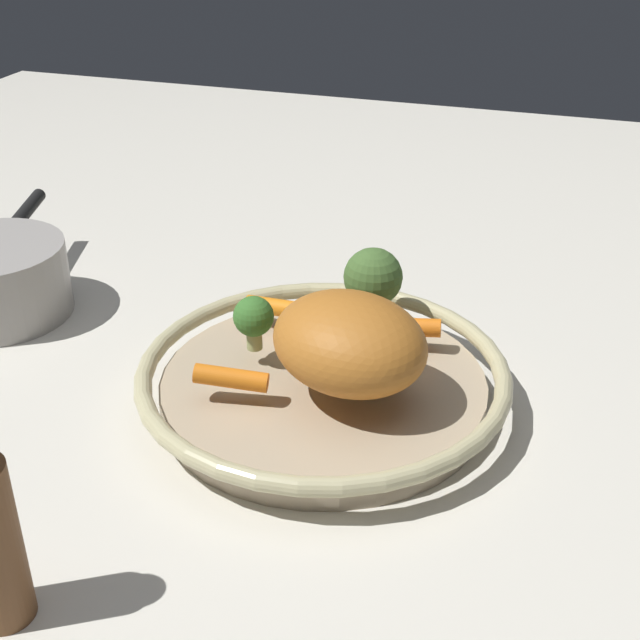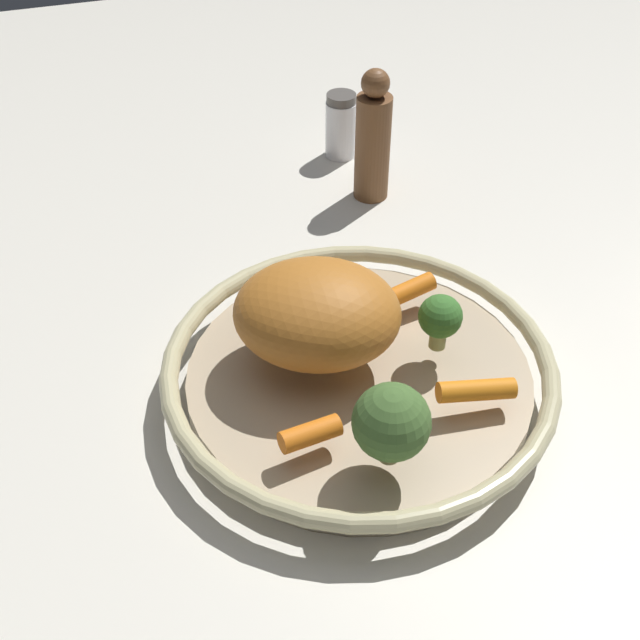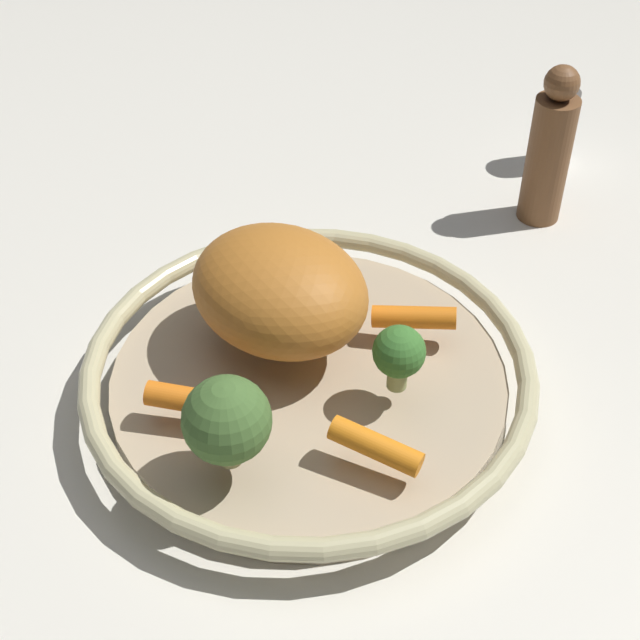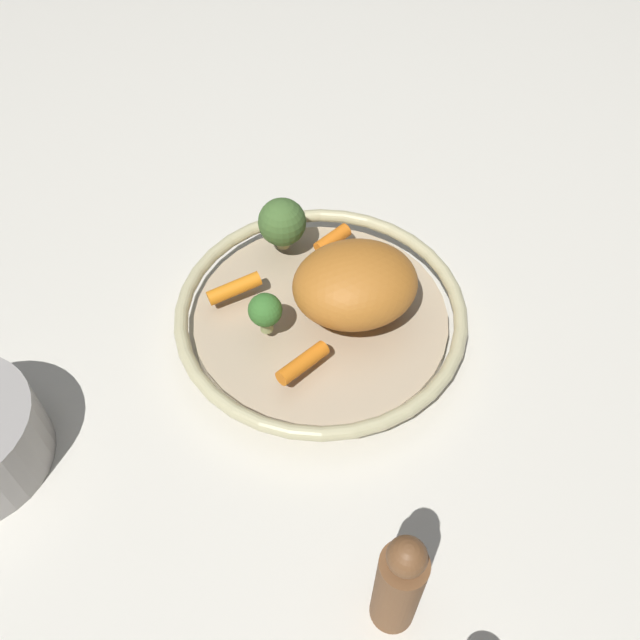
{
  "view_description": "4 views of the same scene",
  "coord_description": "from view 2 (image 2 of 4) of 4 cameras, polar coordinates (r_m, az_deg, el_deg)",
  "views": [
    {
      "loc": [
        0.63,
        0.2,
        0.46
      ],
      "look_at": [
        -0.01,
        -0.01,
        0.08
      ],
      "focal_mm": 48.8,
      "sensor_mm": 36.0,
      "label": 1
    },
    {
      "loc": [
        -0.47,
        0.19,
        0.53
      ],
      "look_at": [
        0.03,
        0.03,
        0.07
      ],
      "focal_mm": 46.56,
      "sensor_mm": 36.0,
      "label": 2
    },
    {
      "loc": [
        -0.46,
        -0.17,
        0.52
      ],
      "look_at": [
        0.02,
        -0.0,
        0.07
      ],
      "focal_mm": 52.02,
      "sensor_mm": 36.0,
      "label": 3
    },
    {
      "loc": [
        0.41,
        -0.28,
        0.64
      ],
      "look_at": [
        0.03,
        -0.02,
        0.06
      ],
      "focal_mm": 38.09,
      "sensor_mm": 36.0,
      "label": 4
    }
  ],
  "objects": [
    {
      "name": "pepper_mill",
      "position": [
        0.95,
        3.66,
        12.27
      ],
      "size": [
        0.04,
        0.04,
        0.16
      ],
      "color": "brown",
      "rests_on": "ground_plane"
    },
    {
      "name": "baby_carrot_back",
      "position": [
        0.76,
        5.69,
        1.84
      ],
      "size": [
        0.03,
        0.07,
        0.02
      ],
      "primitive_type": "cylinder",
      "rotation": [
        1.66,
        0.0,
        3.33
      ],
      "color": "orange",
      "rests_on": "serving_bowl"
    },
    {
      "name": "baby_carrot_left",
      "position": [
        0.68,
        10.69,
        -4.77
      ],
      "size": [
        0.03,
        0.07,
        0.02
      ],
      "primitive_type": "cylinder",
      "rotation": [
        1.48,
        0.0,
        3.0
      ],
      "color": "orange",
      "rests_on": "serving_bowl"
    },
    {
      "name": "ground_plane",
      "position": [
        0.73,
        2.62,
        -5.13
      ],
      "size": [
        2.1,
        2.1,
        0.0
      ],
      "primitive_type": "plane",
      "color": "silver"
    },
    {
      "name": "broccoli_floret_large",
      "position": [
        0.6,
        4.93,
        -7.04
      ],
      "size": [
        0.06,
        0.06,
        0.07
      ],
      "color": "tan",
      "rests_on": "serving_bowl"
    },
    {
      "name": "roast_chicken_piece",
      "position": [
        0.68,
        -0.21,
        0.46
      ],
      "size": [
        0.16,
        0.17,
        0.08
      ],
      "primitive_type": "ellipsoid",
      "rotation": [
        0.0,
        0.0,
        4.32
      ],
      "color": "#B76B26",
      "rests_on": "serving_bowl"
    },
    {
      "name": "serving_bowl",
      "position": [
        0.72,
        2.68,
        -3.84
      ],
      "size": [
        0.34,
        0.34,
        0.04
      ],
      "color": "tan",
      "rests_on": "ground_plane"
    },
    {
      "name": "salt_shaker",
      "position": [
        1.05,
        1.44,
        13.2
      ],
      "size": [
        0.04,
        0.04,
        0.08
      ],
      "color": "white",
      "rests_on": "ground_plane"
    },
    {
      "name": "broccoli_floret_mid",
      "position": [
        0.7,
        8.26,
        0.15
      ],
      "size": [
        0.04,
        0.04,
        0.05
      ],
      "color": "#9CA566",
      "rests_on": "serving_bowl"
    },
    {
      "name": "baby_carrot_near_rim",
      "position": [
        0.63,
        -0.68,
        -7.82
      ],
      "size": [
        0.02,
        0.05,
        0.02
      ],
      "primitive_type": "cylinder",
      "rotation": [
        1.62,
        0.0,
        0.15
      ],
      "color": "orange",
      "rests_on": "serving_bowl"
    }
  ]
}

